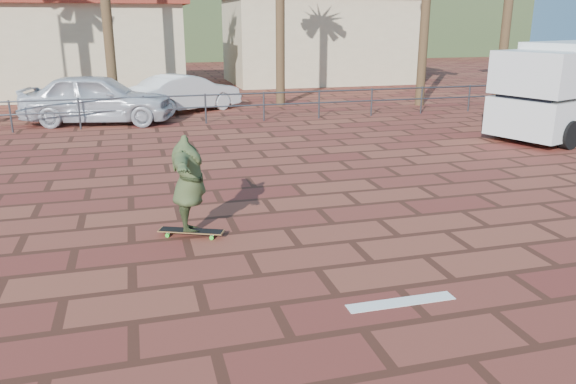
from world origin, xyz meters
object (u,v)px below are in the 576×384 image
at_px(campervan, 573,88).
at_px(skateboarder, 189,184).
at_px(car_silver, 98,98).
at_px(longboard, 191,231).
at_px(car_white, 186,93).

bearing_deg(campervan, skateboarder, -175.52).
bearing_deg(car_silver, longboard, -158.84).
distance_m(skateboarder, car_white, 13.15).
relative_size(skateboarder, campervan, 0.34).
distance_m(car_silver, car_white, 3.58).
bearing_deg(skateboarder, car_silver, 14.33).
height_order(campervan, car_silver, campervan).
bearing_deg(campervan, car_silver, 136.76).
bearing_deg(car_white, longboard, 145.70).
bearing_deg(campervan, longboard, -175.52).
bearing_deg(skateboarder, longboard, 94.81).
xyz_separation_m(car_silver, car_white, (3.08, 1.82, -0.13)).
relative_size(longboard, car_silver, 0.22).
height_order(longboard, car_white, car_white).
distance_m(longboard, skateboarder, 0.80).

